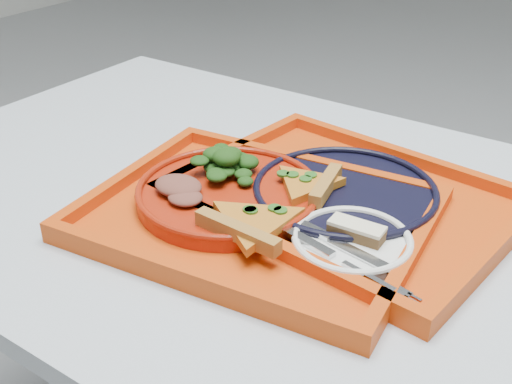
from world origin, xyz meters
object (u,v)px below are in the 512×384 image
(tray_main, at_px, (257,219))
(navy_plate, at_px, (345,195))
(tray_far, at_px, (344,204))
(dessert_bar, at_px, (357,230))
(dinner_plate, at_px, (229,196))

(tray_main, relative_size, navy_plate, 1.73)
(tray_far, bearing_deg, dessert_bar, -49.32)
(dessert_bar, bearing_deg, tray_far, 121.26)
(tray_main, height_order, dinner_plate, dinner_plate)
(dessert_bar, bearing_deg, navy_plate, 121.26)
(tray_main, distance_m, tray_far, 0.13)
(tray_main, distance_m, dinner_plate, 0.06)
(tray_far, distance_m, dinner_plate, 0.17)
(tray_far, xyz_separation_m, dinner_plate, (-0.13, -0.10, 0.02))
(tray_far, distance_m, dessert_bar, 0.12)
(dinner_plate, distance_m, dessert_bar, 0.20)
(tray_main, height_order, dessert_bar, dessert_bar)
(tray_far, height_order, dessert_bar, dessert_bar)
(tray_far, xyz_separation_m, dessert_bar, (0.07, -0.10, 0.03))
(navy_plate, relative_size, dessert_bar, 3.63)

